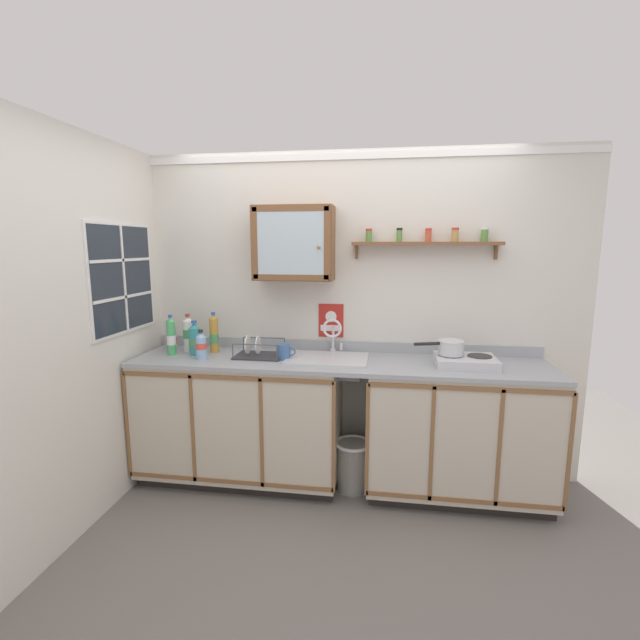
% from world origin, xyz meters
% --- Properties ---
extents(floor, '(5.99, 5.99, 0.00)m').
position_xyz_m(floor, '(0.00, 0.00, 0.00)').
color(floor, slate).
rests_on(floor, ground).
extents(back_wall, '(3.59, 0.07, 2.46)m').
position_xyz_m(back_wall, '(0.00, 0.71, 1.24)').
color(back_wall, silver).
rests_on(back_wall, ground).
extents(side_wall_left, '(0.05, 3.49, 2.46)m').
position_xyz_m(side_wall_left, '(-1.52, -0.26, 1.23)').
color(side_wall_left, silver).
rests_on(side_wall_left, ground).
extents(lower_cabinet_run, '(1.51, 0.61, 0.93)m').
position_xyz_m(lower_cabinet_run, '(-0.73, 0.39, 0.47)').
color(lower_cabinet_run, black).
rests_on(lower_cabinet_run, ground).
extents(lower_cabinet_run_right, '(1.27, 0.61, 0.93)m').
position_xyz_m(lower_cabinet_run_right, '(0.85, 0.39, 0.47)').
color(lower_cabinet_run_right, black).
rests_on(lower_cabinet_run_right, ground).
extents(countertop, '(2.95, 0.63, 0.03)m').
position_xyz_m(countertop, '(0.00, 0.39, 0.94)').
color(countertop, '#9EA3A8').
rests_on(countertop, lower_cabinet_run).
extents(backsplash, '(2.95, 0.02, 0.08)m').
position_xyz_m(backsplash, '(0.00, 0.68, 1.00)').
color(backsplash, '#9EA3A8').
rests_on(backsplash, countertop).
extents(sink, '(0.58, 0.45, 0.37)m').
position_xyz_m(sink, '(-0.08, 0.42, 0.94)').
color(sink, silver).
rests_on(sink, countertop).
extents(hot_plate_stove, '(0.40, 0.32, 0.07)m').
position_xyz_m(hot_plate_stove, '(0.88, 0.38, 0.99)').
color(hot_plate_stove, silver).
rests_on(hot_plate_stove, countertop).
extents(saucepan, '(0.35, 0.18, 0.10)m').
position_xyz_m(saucepan, '(0.78, 0.40, 1.08)').
color(saucepan, silver).
rests_on(saucepan, hot_plate_stove).
extents(bottle_soda_green_0, '(0.07, 0.07, 0.30)m').
position_xyz_m(bottle_soda_green_0, '(-1.25, 0.37, 1.10)').
color(bottle_soda_green_0, '#4CB266').
rests_on(bottle_soda_green_0, countertop).
extents(bottle_water_clear_1, '(0.08, 0.08, 0.24)m').
position_xyz_m(bottle_water_clear_1, '(-1.31, 0.50, 1.06)').
color(bottle_water_clear_1, silver).
rests_on(bottle_water_clear_1, countertop).
extents(bottle_water_blue_2, '(0.08, 0.08, 0.22)m').
position_xyz_m(bottle_water_blue_2, '(-0.98, 0.28, 1.06)').
color(bottle_water_blue_2, '#8CB7E0').
rests_on(bottle_water_blue_2, countertop).
extents(bottle_juice_amber_3, '(0.07, 0.07, 0.31)m').
position_xyz_m(bottle_juice_amber_3, '(-0.96, 0.49, 1.10)').
color(bottle_juice_amber_3, gold).
rests_on(bottle_juice_amber_3, countertop).
extents(bottle_detergent_teal_4, '(0.09, 0.09, 0.26)m').
position_xyz_m(bottle_detergent_teal_4, '(-1.08, 0.40, 1.07)').
color(bottle_detergent_teal_4, teal).
rests_on(bottle_detergent_teal_4, countertop).
extents(bottle_opaque_white_5, '(0.08, 0.08, 0.29)m').
position_xyz_m(bottle_opaque_white_5, '(-1.17, 0.49, 1.10)').
color(bottle_opaque_white_5, white).
rests_on(bottle_opaque_white_5, countertop).
extents(dish_rack, '(0.35, 0.26, 0.16)m').
position_xyz_m(dish_rack, '(-0.59, 0.41, 0.99)').
color(dish_rack, '#333338').
rests_on(dish_rack, countertop).
extents(mug, '(0.14, 0.09, 0.11)m').
position_xyz_m(mug, '(-0.39, 0.37, 1.01)').
color(mug, '#3F6699').
rests_on(mug, countertop).
extents(wall_cabinet, '(0.59, 0.27, 0.54)m').
position_xyz_m(wall_cabinet, '(-0.35, 0.56, 1.78)').
color(wall_cabinet, brown).
extents(spice_shelf, '(1.05, 0.14, 0.22)m').
position_xyz_m(spice_shelf, '(0.61, 0.62, 1.80)').
color(spice_shelf, brown).
extents(warning_sign, '(0.19, 0.01, 0.26)m').
position_xyz_m(warning_sign, '(-0.09, 0.68, 1.19)').
color(warning_sign, '#B2261E').
extents(window, '(0.03, 0.74, 0.77)m').
position_xyz_m(window, '(-1.49, 0.18, 1.54)').
color(window, '#262D38').
extents(trash_bin, '(0.27, 0.27, 0.36)m').
position_xyz_m(trash_bin, '(0.12, 0.35, 0.19)').
color(trash_bin, gray).
rests_on(trash_bin, ground).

